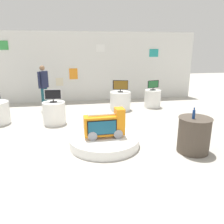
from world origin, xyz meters
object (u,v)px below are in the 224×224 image
Objects in this scene: main_display_pedestal at (104,141)px; display_pedestal_center_rear at (120,101)px; tv_on_left_rear at (153,85)px; side_table_round at (194,135)px; novelty_firetruck_tv at (105,126)px; display_pedestal_left_rear at (152,99)px; shopper_browsing_near_truck at (43,84)px; bottle_on_side_table at (194,114)px; display_pedestal_right_rear at (54,113)px; tv_on_right_rear at (53,95)px; tv_on_center_rear at (120,86)px.

main_display_pedestal is 3.49m from display_pedestal_center_rear.
side_table_round is at bearing -96.52° from tv_on_left_rear.
novelty_firetruck_tv is 2.14m from side_table_round.
display_pedestal_left_rear is 0.41× the size of shopper_browsing_near_truck.
novelty_firetruck_tv is 2.12m from bottle_on_side_table.
side_table_round reaches higher than display_pedestal_right_rear.
tv_on_left_rear is at bearing -107.28° from display_pedestal_left_rear.
display_pedestal_center_rear is (1.11, 3.30, 0.24)m from main_display_pedestal.
tv_on_left_rear is 0.29× the size of shopper_browsing_near_truck.
main_display_pedestal is 1.01× the size of shopper_browsing_near_truck.
display_pedestal_right_rear is (-3.89, -1.48, -0.57)m from tv_on_left_rear.
tv_on_right_rear reaches higher than side_table_round.
shopper_browsing_near_truck is at bearing 115.84° from main_display_pedestal.
tv_on_left_rear is 0.71× the size of display_pedestal_right_rear.
main_display_pedestal is 4.36m from shopper_browsing_near_truck.
main_display_pedestal is 4.30m from display_pedestal_left_rear.
shopper_browsing_near_truck is (-4.38, 0.36, 0.67)m from display_pedestal_left_rear.
tv_on_right_rear reaches higher than display_pedestal_center_rear.
bottle_on_side_table is at bearing -97.61° from tv_on_left_rear.
display_pedestal_right_rear is at bearing -159.13° from display_pedestal_left_rear.
side_table_round reaches higher than main_display_pedestal.
main_display_pedestal is at bearing -55.63° from display_pedestal_right_rear.
tv_on_center_rear is 0.81× the size of display_pedestal_right_rear.
side_table_round is at bearing -49.36° from shopper_browsing_near_truck.
tv_on_center_rear is (0.00, -0.00, 0.61)m from display_pedestal_center_rear.
main_display_pedestal is 2.18m from side_table_round.
display_pedestal_center_rear is 4.11m from side_table_round.
main_display_pedestal is at bearing 162.99° from novelty_firetruck_tv.
side_table_round is 0.48× the size of shopper_browsing_near_truck.
display_pedestal_left_rear is 4.31m from bottle_on_side_table.
bottle_on_side_table is (-0.09, -0.05, 0.52)m from side_table_round.
tv_on_right_rear is at bearing 141.62° from side_table_round.
shopper_browsing_near_truck is (-3.90, 4.54, 0.60)m from side_table_round.
display_pedestal_right_rear is (-1.39, 2.01, -0.17)m from novelty_firetruck_tv.
side_table_round is (3.41, -2.70, 0.07)m from display_pedestal_right_rear.
display_pedestal_center_rear is (-1.41, -0.18, -0.57)m from tv_on_left_rear.
tv_on_left_rear is at bearing 54.35° from novelty_firetruck_tv.
tv_on_left_rear is 4.39m from shopper_browsing_near_truck.
bottle_on_side_table is (0.84, -4.04, -0.02)m from tv_on_center_rear.
shopper_browsing_near_truck reaches higher than bottle_on_side_table.
display_pedestal_right_rear is 1.35× the size of tv_on_right_rear.
tv_on_right_rear reaches higher than display_pedestal_left_rear.
novelty_firetruck_tv is 4.29m from display_pedestal_left_rear.
tv_on_center_rear is 4.13m from bottle_on_side_table.
display_pedestal_right_rear is 2.74× the size of bottle_on_side_table.
main_display_pedestal is at bearing -108.55° from display_pedestal_center_rear.
display_pedestal_left_rear is at bearing 20.87° from display_pedestal_right_rear.
display_pedestal_left_rear is 1.42m from display_pedestal_center_rear.
display_pedestal_right_rear is at bearing 140.37° from bottle_on_side_table.
bottle_on_side_table is at bearing -39.60° from tv_on_right_rear.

